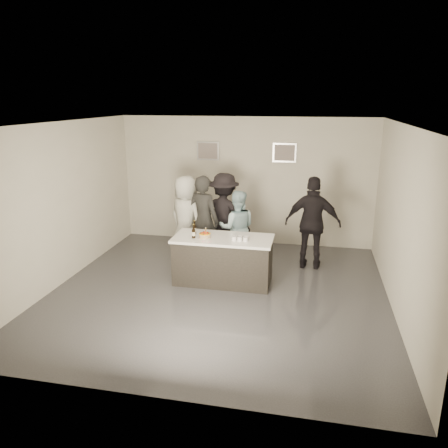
# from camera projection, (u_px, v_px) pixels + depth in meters

# --- Properties ---
(floor) EXTENTS (6.00, 6.00, 0.00)m
(floor) POSITION_uv_depth(u_px,v_px,m) (218.00, 292.00, 7.96)
(floor) COLOR #3D3D42
(floor) RESTS_ON ground
(ceiling) EXTENTS (6.00, 6.00, 0.00)m
(ceiling) POSITION_uv_depth(u_px,v_px,m) (218.00, 124.00, 7.12)
(ceiling) COLOR white
(wall_back) EXTENTS (6.00, 0.04, 3.00)m
(wall_back) POSITION_uv_depth(u_px,v_px,m) (245.00, 181.00, 10.36)
(wall_back) COLOR beige
(wall_back) RESTS_ON ground
(wall_front) EXTENTS (6.00, 0.04, 3.00)m
(wall_front) POSITION_uv_depth(u_px,v_px,m) (158.00, 281.00, 4.72)
(wall_front) COLOR beige
(wall_front) RESTS_ON ground
(wall_left) EXTENTS (0.04, 6.00, 3.00)m
(wall_left) POSITION_uv_depth(u_px,v_px,m) (61.00, 204.00, 8.13)
(wall_left) COLOR beige
(wall_left) RESTS_ON ground
(wall_right) EXTENTS (0.04, 6.00, 3.00)m
(wall_right) POSITION_uv_depth(u_px,v_px,m) (402.00, 222.00, 6.95)
(wall_right) COLOR beige
(wall_right) RESTS_ON ground
(picture_left) EXTENTS (0.54, 0.04, 0.44)m
(picture_left) POSITION_uv_depth(u_px,v_px,m) (208.00, 151.00, 10.32)
(picture_left) COLOR #B2B2B7
(picture_left) RESTS_ON wall_back
(picture_right) EXTENTS (0.54, 0.04, 0.44)m
(picture_right) POSITION_uv_depth(u_px,v_px,m) (285.00, 153.00, 9.96)
(picture_right) COLOR #B2B2B7
(picture_right) RESTS_ON wall_back
(bar_counter) EXTENTS (1.86, 0.86, 0.90)m
(bar_counter) POSITION_uv_depth(u_px,v_px,m) (223.00, 260.00, 8.27)
(bar_counter) COLOR white
(bar_counter) RESTS_ON ground
(cake) EXTENTS (0.22, 0.22, 0.07)m
(cake) POSITION_uv_depth(u_px,v_px,m) (205.00, 236.00, 8.12)
(cake) COLOR #FFB01A
(cake) RESTS_ON bar_counter
(beer_bottle_a) EXTENTS (0.07, 0.07, 0.26)m
(beer_bottle_a) POSITION_uv_depth(u_px,v_px,m) (194.00, 227.00, 8.32)
(beer_bottle_a) COLOR black
(beer_bottle_a) RESTS_ON bar_counter
(beer_bottle_b) EXTENTS (0.07, 0.07, 0.26)m
(beer_bottle_b) POSITION_uv_depth(u_px,v_px,m) (194.00, 231.00, 8.07)
(beer_bottle_b) COLOR black
(beer_bottle_b) RESTS_ON bar_counter
(tumbler_cluster) EXTENTS (0.30, 0.19, 0.08)m
(tumbler_cluster) POSITION_uv_depth(u_px,v_px,m) (240.00, 238.00, 7.98)
(tumbler_cluster) COLOR gold
(tumbler_cluster) RESTS_ON bar_counter
(candles) EXTENTS (0.24, 0.08, 0.01)m
(candles) POSITION_uv_depth(u_px,v_px,m) (207.00, 242.00, 7.90)
(candles) COLOR pink
(candles) RESTS_ON bar_counter
(person_main_black) EXTENTS (0.80, 0.66, 1.90)m
(person_main_black) POSITION_uv_depth(u_px,v_px,m) (204.00, 220.00, 9.10)
(person_main_black) COLOR black
(person_main_black) RESTS_ON ground
(person_main_blue) EXTENTS (0.86, 0.72, 1.59)m
(person_main_blue) POSITION_uv_depth(u_px,v_px,m) (237.00, 228.00, 9.10)
(person_main_blue) COLOR #A6CCDA
(person_main_blue) RESTS_ON ground
(person_guest_left) EXTENTS (1.07, 0.97, 1.84)m
(person_guest_left) POSITION_uv_depth(u_px,v_px,m) (186.00, 218.00, 9.39)
(person_guest_left) COLOR silver
(person_guest_left) RESTS_ON ground
(person_guest_right) EXTENTS (1.15, 0.54, 1.92)m
(person_guest_right) POSITION_uv_depth(u_px,v_px,m) (313.00, 223.00, 8.86)
(person_guest_right) COLOR black
(person_guest_right) RESTS_ON ground
(person_guest_back) EXTENTS (1.33, 0.95, 1.86)m
(person_guest_back) POSITION_uv_depth(u_px,v_px,m) (224.00, 215.00, 9.58)
(person_guest_back) COLOR black
(person_guest_back) RESTS_ON ground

